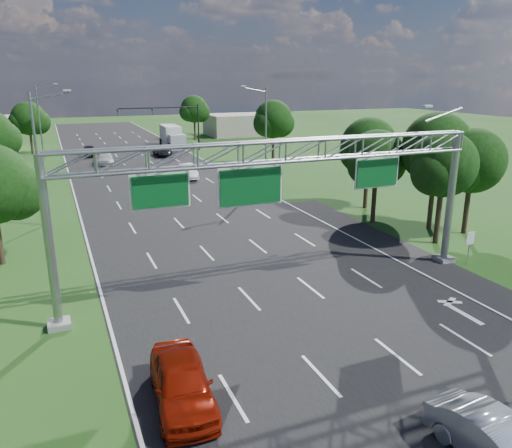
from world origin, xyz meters
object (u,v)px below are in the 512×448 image
red_coupe (182,383)px  silver_sedan (498,443)px  sign_gantry (284,163)px  box_truck (172,137)px  regulatory_sign (470,241)px  traffic_signal (176,117)px

red_coupe → silver_sedan: bearing=-33.7°
sign_gantry → silver_sedan: bearing=-88.2°
red_coupe → box_truck: box_truck is taller
sign_gantry → red_coupe: 12.26m
silver_sedan → regulatory_sign: bearing=41.5°
sign_gantry → traffic_signal: size_ratio=1.92×
sign_gantry → red_coupe: size_ratio=4.78×
sign_gantry → box_truck: bearing=82.5°
silver_sedan → box_truck: (7.23, 72.33, 0.87)m
regulatory_sign → box_truck: 59.55m
sign_gantry → traffic_signal: (7.15, 53.00, -1.72)m
sign_gantry → traffic_signal: sign_gantry is taller
red_coupe → regulatory_sign: bearing=23.7°
regulatory_sign → box_truck: box_truck is taller
regulatory_sign → red_coupe: 20.63m
regulatory_sign → red_coupe: bearing=-161.3°
sign_gantry → red_coupe: bearing=-134.4°
box_truck → sign_gantry: bearing=-95.1°
traffic_signal → silver_sedan: traffic_signal is taller
traffic_signal → red_coupe: bearing=-103.6°
traffic_signal → silver_sedan: (-6.71, -66.96, -4.43)m
regulatory_sign → box_truck: (-4.40, 59.39, 0.10)m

